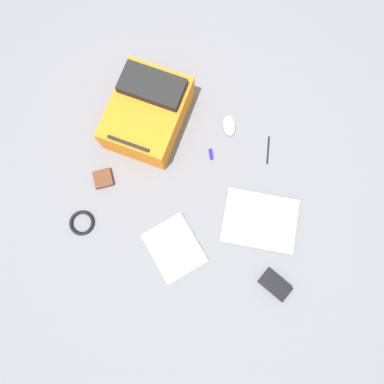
% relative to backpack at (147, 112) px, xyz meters
% --- Properties ---
extents(ground_plane, '(3.60, 3.60, 0.00)m').
position_rel_backpack_xyz_m(ground_plane, '(-0.20, 0.34, -0.10)').
color(ground_plane, slate).
extents(backpack, '(0.44, 0.50, 0.22)m').
position_rel_backpack_xyz_m(backpack, '(0.00, 0.00, 0.00)').
color(backpack, orange).
rests_on(backpack, ground_plane).
extents(laptop, '(0.37, 0.30, 0.03)m').
position_rel_backpack_xyz_m(laptop, '(-0.56, 0.48, -0.08)').
color(laptop, '#929296').
rests_on(laptop, ground_plane).
extents(book_blue, '(0.32, 0.33, 0.01)m').
position_rel_backpack_xyz_m(book_blue, '(-0.17, 0.63, -0.09)').
color(book_blue, silver).
rests_on(book_blue, ground_plane).
extents(computer_mouse, '(0.08, 0.11, 0.03)m').
position_rel_backpack_xyz_m(computer_mouse, '(-0.40, 0.02, -0.08)').
color(computer_mouse, silver).
rests_on(computer_mouse, ground_plane).
extents(cable_coil, '(0.12, 0.12, 0.02)m').
position_rel_backpack_xyz_m(cable_coil, '(0.28, 0.53, -0.09)').
color(cable_coil, black).
rests_on(cable_coil, ground_plane).
extents(power_brick, '(0.16, 0.15, 0.03)m').
position_rel_backpack_xyz_m(power_brick, '(-0.63, 0.77, -0.08)').
color(power_brick, black).
rests_on(power_brick, ground_plane).
extents(pen_black, '(0.02, 0.14, 0.01)m').
position_rel_backpack_xyz_m(pen_black, '(-0.59, 0.13, -0.09)').
color(pen_black, black).
rests_on(pen_black, ground_plane).
extents(earbud_pouch, '(0.11, 0.11, 0.03)m').
position_rel_backpack_xyz_m(earbud_pouch, '(0.20, 0.32, -0.08)').
color(earbud_pouch, '#59331E').
rests_on(earbud_pouch, ground_plane).
extents(usb_stick, '(0.03, 0.06, 0.01)m').
position_rel_backpack_xyz_m(usb_stick, '(-0.31, 0.16, -0.09)').
color(usb_stick, '#191999').
rests_on(usb_stick, ground_plane).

